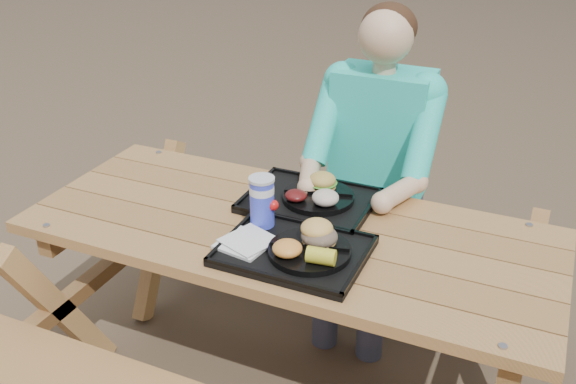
% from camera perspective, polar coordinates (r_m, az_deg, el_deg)
% --- Properties ---
extents(picnic_table, '(1.80, 1.49, 0.75)m').
position_cam_1_polar(picnic_table, '(2.39, 0.00, -10.79)').
color(picnic_table, '#999999').
rests_on(picnic_table, ground).
extents(tray_near, '(0.45, 0.35, 0.02)m').
position_cam_1_polar(tray_near, '(2.03, 0.52, -5.33)').
color(tray_near, black).
rests_on(tray_near, picnic_table).
extents(tray_far, '(0.45, 0.35, 0.02)m').
position_cam_1_polar(tray_far, '(2.32, 1.91, -0.85)').
color(tray_far, black).
rests_on(tray_far, picnic_table).
extents(plate_near, '(0.26, 0.26, 0.02)m').
position_cam_1_polar(plate_near, '(1.99, 1.93, -5.26)').
color(plate_near, black).
rests_on(plate_near, tray_near).
extents(plate_far, '(0.26, 0.26, 0.02)m').
position_cam_1_polar(plate_far, '(2.30, 2.70, -0.44)').
color(plate_far, black).
rests_on(plate_far, tray_far).
extents(napkin_stack, '(0.17, 0.17, 0.02)m').
position_cam_1_polar(napkin_stack, '(2.04, -3.87, -4.47)').
color(napkin_stack, silver).
rests_on(napkin_stack, tray_near).
extents(soda_cup, '(0.08, 0.08, 0.16)m').
position_cam_1_polar(soda_cup, '(2.11, -2.32, -0.96)').
color(soda_cup, '#1C2CD7').
rests_on(soda_cup, tray_near).
extents(condiment_bbq, '(0.05, 0.05, 0.03)m').
position_cam_1_polar(condiment_bbq, '(2.11, 1.81, -3.20)').
color(condiment_bbq, black).
rests_on(condiment_bbq, tray_near).
extents(condiment_mustard, '(0.05, 0.05, 0.03)m').
position_cam_1_polar(condiment_mustard, '(2.08, 3.33, -3.53)').
color(condiment_mustard, yellow).
rests_on(condiment_mustard, tray_near).
extents(sandwich, '(0.11, 0.11, 0.11)m').
position_cam_1_polar(sandwich, '(1.99, 2.82, -3.13)').
color(sandwich, gold).
rests_on(sandwich, plate_near).
extents(mac_cheese, '(0.09, 0.09, 0.05)m').
position_cam_1_polar(mac_cheese, '(1.94, -0.06, -5.03)').
color(mac_cheese, gold).
rests_on(mac_cheese, plate_near).
extents(corn_cob, '(0.10, 0.10, 0.05)m').
position_cam_1_polar(corn_cob, '(1.91, 2.96, -5.71)').
color(corn_cob, gold).
rests_on(corn_cob, plate_near).
extents(cutlery_far, '(0.10, 0.16, 0.01)m').
position_cam_1_polar(cutlery_far, '(2.37, -1.93, 0.21)').
color(cutlery_far, black).
rests_on(cutlery_far, tray_far).
extents(burger, '(0.10, 0.10, 0.09)m').
position_cam_1_polar(burger, '(2.33, 3.07, 1.37)').
color(burger, gold).
rests_on(burger, plate_far).
extents(baked_beans, '(0.08, 0.08, 0.04)m').
position_cam_1_polar(baked_beans, '(2.25, 0.71, -0.31)').
color(baked_beans, '#551111').
rests_on(baked_beans, plate_far).
extents(potato_salad, '(0.09, 0.09, 0.05)m').
position_cam_1_polar(potato_salad, '(2.22, 3.35, -0.51)').
color(potato_salad, beige).
rests_on(potato_salad, plate_far).
extents(diner, '(0.48, 0.84, 1.28)m').
position_cam_1_polar(diner, '(2.72, 7.84, 0.60)').
color(diner, teal).
rests_on(diner, ground).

